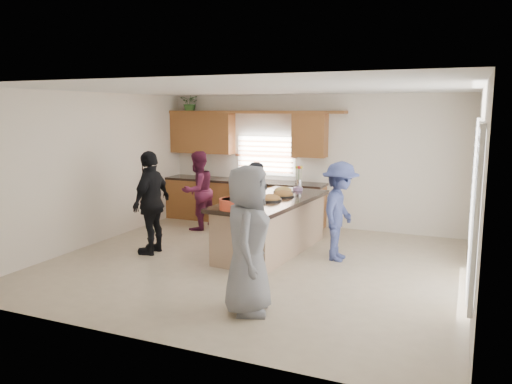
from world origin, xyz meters
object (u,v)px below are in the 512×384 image
at_px(woman_left_back, 254,205).
at_px(woman_left_front, 152,203).
at_px(island, 272,226).
at_px(woman_right_back, 340,211).
at_px(woman_right_front, 248,240).
at_px(salad_bowl, 233,204).
at_px(woman_left_mid, 198,191).

height_order(woman_left_back, woman_left_front, woman_left_front).
distance_m(island, woman_right_back, 1.27).
relative_size(woman_right_back, woman_right_front, 0.90).
height_order(salad_bowl, woman_left_mid, woman_left_mid).
height_order(woman_left_back, woman_right_back, woman_right_back).
relative_size(salad_bowl, woman_right_front, 0.23).
bearing_deg(salad_bowl, woman_left_back, 98.07).
bearing_deg(salad_bowl, island, 78.96).
bearing_deg(woman_left_back, woman_left_front, -47.27).
distance_m(salad_bowl, woman_left_back, 1.27).
xyz_separation_m(woman_left_mid, woman_right_front, (2.72, -3.55, 0.10)).
bearing_deg(woman_right_back, woman_right_front, 169.84).
relative_size(woman_left_mid, woman_right_front, 0.89).
bearing_deg(woman_right_front, woman_left_front, 39.74).
distance_m(salad_bowl, woman_right_back, 1.82).
bearing_deg(island, woman_right_front, -70.17).
height_order(woman_left_mid, woman_right_back, woman_right_back).
distance_m(woman_right_back, woman_right_front, 2.64).
distance_m(island, salad_bowl, 1.29).
xyz_separation_m(salad_bowl, woman_left_back, (-0.17, 1.23, -0.26)).
height_order(woman_left_mid, woman_left_front, woman_left_front).
distance_m(salad_bowl, woman_right_front, 1.75).
bearing_deg(woman_left_front, woman_right_front, 53.15).
height_order(salad_bowl, woman_right_back, woman_right_back).
relative_size(island, salad_bowl, 6.68).
relative_size(woman_left_back, woman_left_mid, 0.96).
distance_m(woman_left_back, woman_right_front, 2.92).
bearing_deg(woman_right_back, woman_left_front, 106.79).
bearing_deg(island, salad_bowl, -96.27).
bearing_deg(woman_left_mid, woman_right_back, 90.94).
relative_size(island, woman_left_front, 1.55).
bearing_deg(woman_left_mid, woman_left_front, 21.84).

